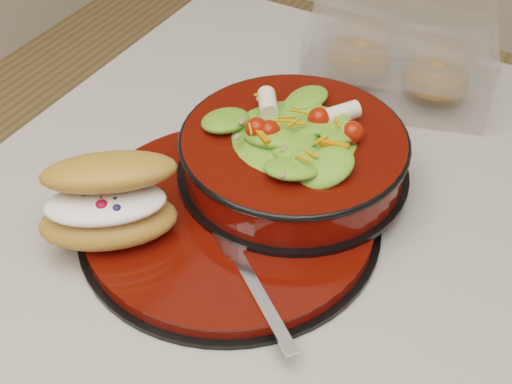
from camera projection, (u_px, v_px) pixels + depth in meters
The scene contains 5 objects.
dinner_plate at pixel (230, 219), 0.73m from camera, with size 0.31×0.31×0.02m.
salad_bowl at pixel (294, 146), 0.75m from camera, with size 0.25×0.25×0.10m.
croissant at pixel (110, 201), 0.68m from camera, with size 0.15×0.15×0.08m.
fork at pixel (251, 280), 0.66m from camera, with size 0.14×0.11×0.00m.
pastry_box at pixel (398, 57), 0.90m from camera, with size 0.26×0.22×0.09m.
Camera 1 is at (-0.03, -0.53, 1.42)m, focal length 50.00 mm.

